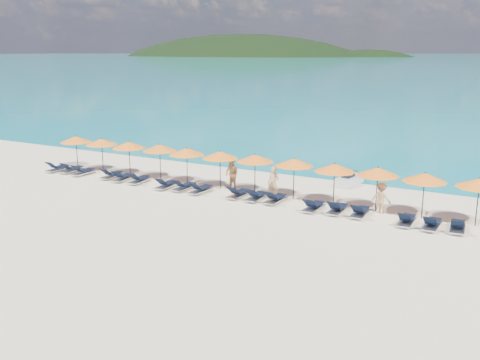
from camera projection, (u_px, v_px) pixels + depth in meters
The scene contains 37 objects.
ground at pixel (210, 217), 25.64m from camera, with size 1400.00×1400.00×0.00m, color beige.
headland_main at pixel (239, 89), 634.66m from camera, with size 374.00×242.00×126.50m.
headland_small at pixel (369, 90), 580.06m from camera, with size 162.00×126.00×85.50m.
jetski at pixel (349, 180), 31.63m from camera, with size 1.15×2.30×0.78m.
beachgoer_a at pixel (273, 183), 28.56m from camera, with size 0.65×0.42×1.77m, color tan.
beachgoer_b at pixel (232, 174), 30.57m from camera, with size 0.89×0.51×1.82m, color tan.
beachgoer_c at pixel (381, 198), 26.14m from camera, with size 0.99×0.46×1.54m, color tan.
umbrella_0 at pixel (76, 139), 35.51m from camera, with size 2.10×2.10×2.28m.
umbrella_1 at pixel (102, 142), 34.56m from camera, with size 2.10×2.10×2.28m.
umbrella_2 at pixel (129, 145), 33.39m from camera, with size 2.10×2.10×2.28m.
umbrella_3 at pixel (160, 148), 32.48m from camera, with size 2.10×2.10×2.28m.
umbrella_4 at pixel (187, 152), 31.28m from camera, with size 2.10×2.10×2.28m.
umbrella_5 at pixel (220, 155), 30.29m from camera, with size 2.10×2.10×2.28m.
umbrella_6 at pixel (255, 158), 29.39m from camera, with size 2.10×2.10×2.28m.
umbrella_7 at pixel (294, 162), 28.30m from camera, with size 2.10×2.10×2.28m.
umbrella_8 at pixel (335, 168), 27.02m from camera, with size 2.10×2.10×2.28m.
umbrella_9 at pixel (378, 172), 26.14m from camera, with size 2.10×2.10×2.28m.
umbrella_10 at pixel (425, 177), 24.98m from camera, with size 2.10×2.10×2.28m.
umbrella_11 at pixel (480, 183), 23.92m from camera, with size 2.10×2.10×2.28m.
lounger_0 at pixel (58, 168), 35.23m from camera, with size 0.64×1.71×0.66m.
lounger_1 at pixel (72, 169), 34.88m from camera, with size 0.64×1.71×0.66m.
lounger_2 at pixel (83, 171), 34.21m from camera, with size 0.64×1.71×0.66m.
lounger_3 at pixel (112, 175), 33.31m from camera, with size 0.68×1.72×0.66m.
lounger_4 at pixel (123, 177), 32.66m from camera, with size 0.78×1.75×0.66m.
lounger_5 at pixel (139, 179), 32.11m from camera, with size 0.78×1.75×0.66m.
lounger_6 at pixel (166, 185), 30.89m from camera, with size 0.68×1.72×0.66m.
lounger_7 at pixel (184, 186), 30.49m from camera, with size 0.75×1.74×0.66m.
lounger_8 at pixel (200, 189), 29.88m from camera, with size 0.73×1.74×0.66m.
lounger_9 at pixel (238, 193), 28.97m from camera, with size 0.71×1.73×0.66m.
lounger_10 at pixel (256, 196), 28.47m from camera, with size 0.66×1.71×0.66m.
lounger_11 at pixel (275, 199), 27.98m from camera, with size 0.70×1.73×0.66m.
lounger_12 at pixel (314, 206), 26.62m from camera, with size 0.69×1.72×0.66m.
lounger_13 at pixel (337, 209), 26.22m from camera, with size 0.63×1.70×0.66m.
lounger_14 at pixel (360, 212), 25.71m from camera, with size 0.64×1.71×0.66m.
lounger_15 at pixel (407, 220), 24.49m from camera, with size 0.65×1.71×0.66m.
lounger_16 at pixel (432, 224), 23.95m from camera, with size 0.67×1.72×0.66m.
lounger_17 at pixel (458, 226), 23.61m from camera, with size 0.76×1.75×0.66m.
Camera 1 is at (13.18, -20.68, 7.84)m, focal length 40.00 mm.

